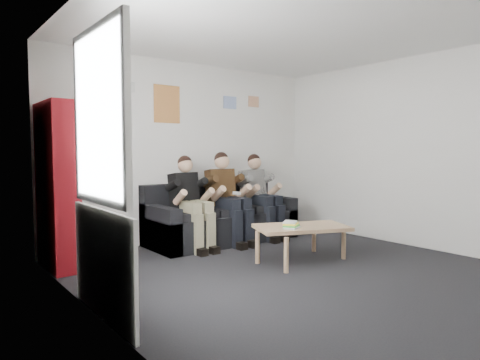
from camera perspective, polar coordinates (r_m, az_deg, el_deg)
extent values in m
plane|color=black|center=(4.87, 9.24, -12.44)|extent=(5.00, 5.00, 0.00)
plane|color=white|center=(4.86, 9.62, 19.77)|extent=(5.00, 5.00, 0.00)
plane|color=white|center=(6.64, -6.64, 3.76)|extent=(4.50, 0.00, 4.50)
plane|color=white|center=(3.39, -17.45, 3.40)|extent=(0.00, 5.00, 5.00)
plane|color=white|center=(6.51, 23.06, 3.46)|extent=(0.00, 5.00, 5.00)
cube|color=black|center=(6.49, -2.34, -6.28)|extent=(2.27, 0.93, 0.43)
cube|color=black|center=(6.72, -4.14, -2.16)|extent=(2.27, 0.21, 0.44)
cube|color=black|center=(5.94, -10.62, -6.40)|extent=(0.19, 0.93, 0.62)
cube|color=black|center=(7.12, 4.53, -4.62)|extent=(0.19, 0.93, 0.62)
cube|color=black|center=(6.38, -1.92, -4.02)|extent=(1.90, 0.64, 0.10)
cube|color=maroon|center=(5.38, -23.18, -0.72)|extent=(0.29, 0.87, 1.92)
cube|color=tan|center=(5.36, 8.22, -6.28)|extent=(1.11, 0.61, 0.04)
cylinder|color=tan|center=(4.89, 6.19, -9.94)|extent=(0.06, 0.06, 0.40)
cylinder|color=tan|center=(5.61, 13.65, -8.20)|extent=(0.06, 0.06, 0.40)
cylinder|color=tan|center=(5.25, 2.35, -8.94)|extent=(0.06, 0.06, 0.40)
cylinder|color=tan|center=(5.93, 9.84, -7.49)|extent=(0.06, 0.06, 0.40)
cube|color=silver|center=(5.16, 6.94, -6.32)|extent=(0.20, 0.15, 0.02)
cube|color=green|center=(5.19, 6.86, -6.07)|extent=(0.20, 0.15, 0.02)
cube|color=yellow|center=(5.23, 6.78, -5.83)|extent=(0.20, 0.15, 0.02)
cube|color=silver|center=(5.26, 6.70, -5.58)|extent=(0.20, 0.15, 0.02)
cube|color=black|center=(6.11, -7.45, -1.49)|extent=(0.38, 0.28, 0.54)
sphere|color=tan|center=(6.05, -7.30, 1.99)|extent=(0.21, 0.21, 0.21)
sphere|color=black|center=(6.06, -7.37, 2.31)|extent=(0.20, 0.20, 0.20)
cube|color=gray|center=(5.89, -6.03, -3.56)|extent=(0.34, 0.44, 0.14)
cube|color=gray|center=(5.76, -4.90, -7.08)|extent=(0.32, 0.13, 0.54)
cube|color=black|center=(5.76, -4.57, -9.32)|extent=(0.32, 0.25, 0.10)
cube|color=#52371B|center=(6.45, -2.62, -1.03)|extent=(0.41, 0.30, 0.57)
sphere|color=tan|center=(6.40, -2.42, 2.48)|extent=(0.22, 0.22, 0.22)
sphere|color=black|center=(6.41, -2.50, 2.80)|extent=(0.21, 0.21, 0.21)
cube|color=black|center=(6.23, -1.01, -3.08)|extent=(0.36, 0.47, 0.15)
cube|color=black|center=(6.10, 0.26, -6.44)|extent=(0.34, 0.14, 0.54)
cube|color=black|center=(6.10, 0.61, -8.54)|extent=(0.34, 0.26, 0.10)
cube|color=white|center=(6.13, -0.44, -1.76)|extent=(0.04, 0.14, 0.04)
cube|color=silver|center=(6.83, 1.74, -0.84)|extent=(0.39, 0.29, 0.55)
sphere|color=tan|center=(6.78, 1.96, 2.34)|extent=(0.21, 0.21, 0.21)
sphere|color=black|center=(6.79, 1.88, 2.63)|extent=(0.20, 0.20, 0.20)
cube|color=black|center=(6.63, 3.35, -2.68)|extent=(0.35, 0.45, 0.15)
cube|color=black|center=(6.52, 4.57, -5.79)|extent=(0.33, 0.14, 0.54)
cube|color=black|center=(6.52, 4.91, -7.75)|extent=(0.33, 0.25, 0.10)
cylinder|color=silver|center=(3.51, -15.06, -13.13)|extent=(0.06, 0.06, 0.60)
cylinder|color=silver|center=(3.58, -15.57, -12.79)|extent=(0.06, 0.06, 0.60)
cylinder|color=silver|center=(3.65, -16.05, -12.47)|extent=(0.06, 0.06, 0.60)
cylinder|color=silver|center=(3.72, -16.52, -12.15)|extent=(0.06, 0.06, 0.60)
cylinder|color=silver|center=(3.79, -16.96, -11.85)|extent=(0.06, 0.06, 0.60)
cylinder|color=silver|center=(3.87, -17.39, -11.56)|extent=(0.06, 0.06, 0.60)
cylinder|color=silver|center=(3.94, -17.81, -11.28)|extent=(0.06, 0.06, 0.60)
cylinder|color=silver|center=(4.01, -18.20, -11.01)|extent=(0.06, 0.06, 0.60)
cube|color=silver|center=(3.84, -16.66, -16.02)|extent=(0.10, 0.64, 0.04)
cube|color=silver|center=(3.69, -16.83, -7.82)|extent=(0.10, 0.64, 0.04)
cube|color=white|center=(3.60, -18.37, 8.18)|extent=(0.02, 1.00, 1.30)
cube|color=white|center=(3.72, -18.45, 18.69)|extent=(0.05, 1.12, 0.06)
cube|color=white|center=(3.61, -17.98, -2.63)|extent=(0.05, 1.12, 0.06)
cube|color=white|center=(3.71, -17.80, -10.64)|extent=(0.03, 1.30, 0.90)
cube|color=gold|center=(6.46, -9.72, 9.94)|extent=(0.42, 0.01, 0.55)
cube|color=#3F76D6|center=(7.08, -1.35, 10.28)|extent=(0.25, 0.01, 0.20)
cube|color=#C93E9D|center=(7.40, 1.82, 10.40)|extent=(0.22, 0.01, 0.18)
cube|color=silver|center=(6.23, -14.72, 11.95)|extent=(0.20, 0.01, 0.14)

